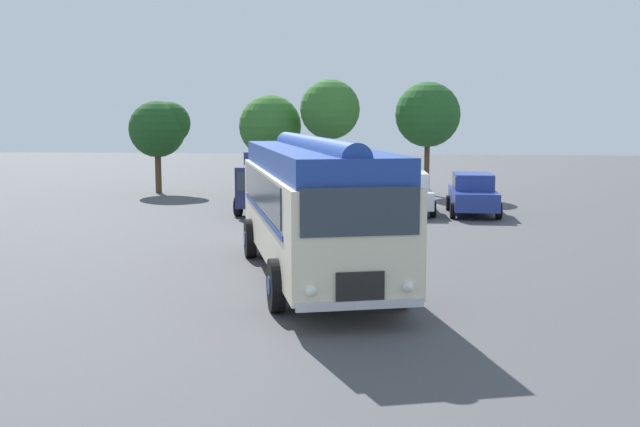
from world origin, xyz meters
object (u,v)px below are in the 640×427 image
Objects in this scene: car_mid_left at (408,192)px; vintage_bus at (313,201)px; car_near_left at (331,192)px; box_van at (274,178)px; car_mid_right at (473,194)px.

vintage_bus is at bearing -100.38° from car_mid_left.
car_mid_left is (3.18, 0.32, 0.00)m from car_near_left.
vintage_bus is 13.10m from car_mid_left.
car_near_left is 1.02× the size of car_mid_left.
car_mid_left is 0.74× the size of box_van.
car_mid_right is at bearing 68.57° from vintage_bus.
car_mid_right is (2.59, -0.25, 0.00)m from car_mid_left.
car_near_left is 2.59m from box_van.
car_near_left and car_mid_right have the same top height.
car_near_left is at bearing -12.25° from box_van.
car_mid_right is (5.77, 0.07, 0.00)m from car_near_left.
vintage_bus is 13.57m from car_mid_right.
vintage_bus is 2.46× the size of car_mid_right.
box_van reaches higher than car_mid_left.
vintage_bus is 1.79× the size of box_van.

